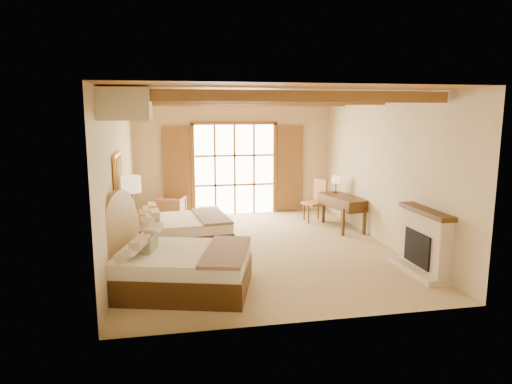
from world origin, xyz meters
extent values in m
plane|color=tan|center=(0.00, 0.00, 0.00)|extent=(7.00, 7.00, 0.00)
plane|color=beige|center=(0.00, 3.50, 1.60)|extent=(5.50, 0.00, 5.50)
plane|color=beige|center=(-2.75, 0.00, 1.60)|extent=(0.00, 7.00, 7.00)
plane|color=beige|center=(2.75, 0.00, 1.60)|extent=(0.00, 7.00, 7.00)
plane|color=#B1773A|center=(0.00, 0.00, 3.20)|extent=(7.00, 7.00, 0.00)
cube|color=white|center=(0.00, 3.46, 1.25)|extent=(2.20, 0.02, 2.50)
cube|color=brown|center=(-1.60, 3.43, 1.25)|extent=(0.75, 0.06, 2.40)
cube|color=brown|center=(1.60, 3.43, 1.25)|extent=(0.75, 0.06, 2.40)
cube|color=beige|center=(2.62, -2.00, 0.55)|extent=(0.25, 1.30, 1.10)
cube|color=black|center=(2.55, -2.00, 0.45)|extent=(0.18, 0.80, 0.60)
cube|color=beige|center=(2.53, -2.00, 0.05)|extent=(0.45, 1.40, 0.10)
cube|color=#4C2D12|center=(2.61, -2.00, 1.12)|extent=(0.30, 1.40, 0.08)
cube|color=gold|center=(-2.71, -0.75, 1.75)|extent=(0.05, 0.95, 0.75)
cube|color=#BB7438|center=(-2.68, -0.75, 1.75)|extent=(0.02, 0.82, 0.62)
cube|color=beige|center=(-2.40, -2.00, 2.95)|extent=(0.70, 1.40, 0.45)
cube|color=#4C2D12|center=(-1.66, -1.98, 0.21)|extent=(2.49, 2.12, 0.42)
cube|color=white|center=(-1.66, -1.98, 0.53)|extent=(2.44, 2.08, 0.23)
cube|color=#876651|center=(-0.93, -1.98, 0.66)|extent=(1.05, 1.76, 0.05)
cube|color=gray|center=(-2.16, -1.98, 0.77)|extent=(0.24, 0.46, 0.25)
cube|color=#4C2D12|center=(-1.63, 0.43, 0.20)|extent=(2.20, 1.76, 0.40)
cube|color=white|center=(-1.63, 0.43, 0.51)|extent=(2.16, 1.73, 0.22)
cube|color=#876651|center=(-0.94, 0.43, 0.63)|extent=(0.78, 1.63, 0.05)
cube|color=gray|center=(-2.11, 0.43, 0.74)|extent=(0.17, 0.43, 0.24)
cube|color=#4C2D12|center=(-2.47, -0.78, 0.31)|extent=(0.59, 0.59, 0.61)
cylinder|color=#37241A|center=(-2.50, -0.61, 0.01)|extent=(0.24, 0.24, 0.03)
cylinder|color=#37241A|center=(-2.50, -0.61, 0.75)|extent=(0.04, 0.04, 1.44)
cylinder|color=beige|center=(-2.50, -0.61, 1.54)|extent=(0.36, 0.36, 0.30)
imported|color=#9F6847|center=(-1.79, 2.91, 0.32)|extent=(0.86, 0.87, 0.64)
cube|color=#AE874E|center=(-0.81, 2.57, 0.19)|extent=(0.52, 0.52, 0.38)
cube|color=#4C2D12|center=(2.40, 1.31, 0.77)|extent=(0.92, 1.58, 0.05)
cube|color=#4C2D12|center=(2.40, 1.31, 0.63)|extent=(0.89, 1.53, 0.23)
cube|color=#B36439|center=(1.89, 2.09, 0.49)|extent=(0.63, 0.63, 0.06)
cube|color=#B36439|center=(2.11, 2.09, 0.81)|extent=(0.23, 0.47, 0.59)
cylinder|color=#37241A|center=(2.39, 1.83, 0.81)|extent=(0.13, 0.13, 0.02)
cylinder|color=#37241A|center=(2.39, 1.83, 0.96)|extent=(0.03, 0.03, 0.30)
cylinder|color=beige|center=(2.39, 1.83, 1.14)|extent=(0.21, 0.21, 0.17)
camera|label=1|loc=(-1.81, -9.12, 2.83)|focal=32.00mm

